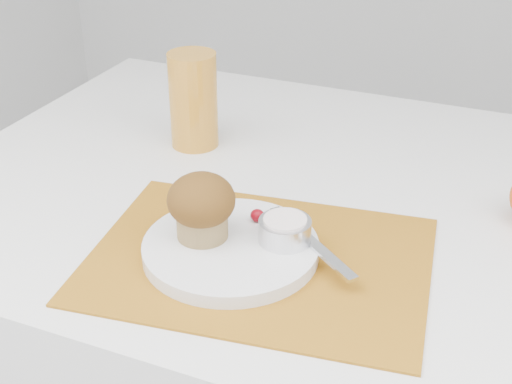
% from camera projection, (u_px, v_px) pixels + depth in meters
% --- Properties ---
extents(placemat, '(0.44, 0.35, 0.00)m').
position_uv_depth(placemat, '(259.00, 260.00, 0.87)').
color(placemat, '#A16516').
rests_on(placemat, table).
extents(plate, '(0.27, 0.27, 0.02)m').
position_uv_depth(plate, '(231.00, 248.00, 0.87)').
color(plate, white).
rests_on(plate, placemat).
extents(ramekin, '(0.08, 0.08, 0.03)m').
position_uv_depth(ramekin, '(285.00, 230.00, 0.86)').
color(ramekin, silver).
rests_on(ramekin, plate).
extents(cream, '(0.06, 0.06, 0.01)m').
position_uv_depth(cream, '(285.00, 221.00, 0.86)').
color(cream, white).
rests_on(cream, ramekin).
extents(raspberry_near, '(0.02, 0.02, 0.02)m').
position_uv_depth(raspberry_near, '(257.00, 215.00, 0.91)').
color(raspberry_near, '#550209').
rests_on(raspberry_near, plate).
extents(raspberry_far, '(0.02, 0.02, 0.02)m').
position_uv_depth(raspberry_far, '(280.00, 231.00, 0.87)').
color(raspberry_far, '#580211').
rests_on(raspberry_far, plate).
extents(butter_knife, '(0.15, 0.12, 0.00)m').
position_uv_depth(butter_knife, '(311.00, 242.00, 0.86)').
color(butter_knife, silver).
rests_on(butter_knife, plate).
extents(juice_glass, '(0.09, 0.09, 0.15)m').
position_uv_depth(juice_glass, '(193.00, 100.00, 1.12)').
color(juice_glass, orange).
rests_on(juice_glass, table).
extents(muffin, '(0.08, 0.08, 0.08)m').
position_uv_depth(muffin, '(201.00, 206.00, 0.86)').
color(muffin, '#9A7D4A').
rests_on(muffin, plate).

